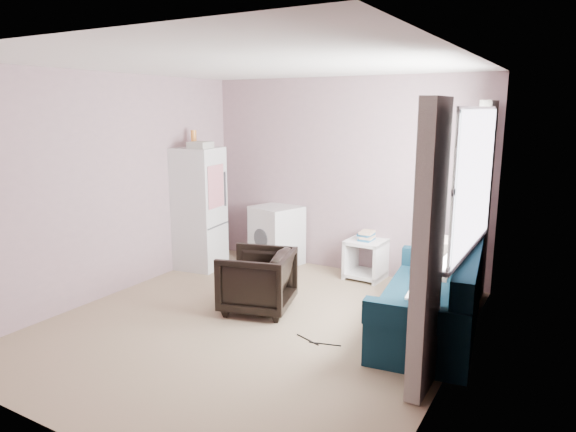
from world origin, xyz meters
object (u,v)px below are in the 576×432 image
side_table (366,256)px  sofa (436,304)px  washing_machine (277,234)px  fridge (199,208)px  armchair (257,278)px

side_table → sofa: size_ratio=0.32×
sofa → washing_machine: bearing=147.4°
washing_machine → side_table: bearing=17.7°
fridge → washing_machine: 1.11m
washing_machine → side_table: size_ratio=1.31×
fridge → washing_machine: size_ratio=2.27×
sofa → fridge: bearing=163.6°
armchair → side_table: size_ratio=1.17×
fridge → armchair: bearing=-38.1°
armchair → fridge: size_ratio=0.39×
armchair → sofa: (1.79, 0.35, -0.06)m
armchair → fridge: fridge is taller
fridge → sofa: bearing=-16.8°
fridge → side_table: (2.10, 0.67, -0.53)m
fridge → side_table: fridge is taller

